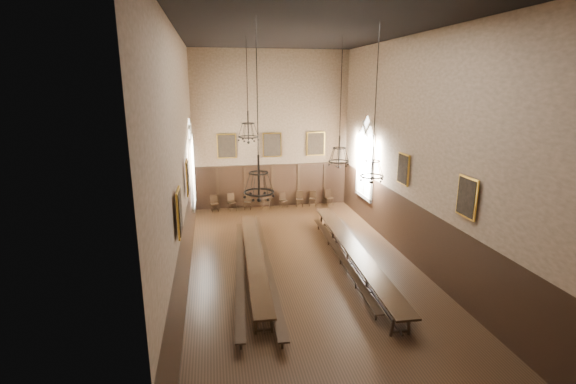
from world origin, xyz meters
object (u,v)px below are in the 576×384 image
object	(u,v)px
chair_1	(232,205)
chair_2	(248,205)
table_left	(254,262)
chandelier_front_right	(372,165)
chair_3	(266,203)
bench_right_outer	(367,258)
chair_6	(313,201)
chair_7	(329,200)
chandelier_back_right	(339,154)
bench_left_inner	(266,264)
bench_left_outer	(240,270)
bench_right_inner	(341,258)
table_right	(353,257)
chair_4	(283,203)
chair_0	(215,206)
chair_5	(300,202)
chandelier_front_left	(259,182)
chandelier_back_left	(248,130)

from	to	relation	value
chair_1	chair_2	size ratio (longest dim) A/B	1.06
table_left	chandelier_front_right	world-z (taller)	chandelier_front_right
chair_1	chair_3	size ratio (longest dim) A/B	0.99
chair_1	bench_right_outer	bearing A→B (deg)	-77.84
chandelier_front_right	chair_3	bearing A→B (deg)	101.74
chair_6	chair_7	size ratio (longest dim) A/B	0.97
bench_right_outer	chandelier_front_right	distance (m)	4.80
bench_right_outer	chandelier_back_right	world-z (taller)	chandelier_back_right
bench_left_inner	chair_1	xyz separation A→B (m)	(-0.88, 8.40, -0.01)
bench_left_outer	bench_right_inner	bearing A→B (deg)	5.54
chair_3	chair_7	xyz separation A→B (m)	(3.83, 0.04, -0.02)
table_right	bench_left_inner	world-z (taller)	table_right
chair_4	chair_0	bearing A→B (deg)	168.33
table_right	table_left	bearing A→B (deg)	175.55
bench_left_inner	chair_3	world-z (taller)	chair_3
chair_4	chair_7	bearing A→B (deg)	-13.11
chair_5	table_right	bearing A→B (deg)	-78.07
bench_left_inner	chandelier_back_right	distance (m)	5.70
bench_left_outer	chair_2	distance (m)	8.76
bench_right_outer	chandelier_back_right	xyz separation A→B (m)	(-0.60, 2.29, 3.92)
bench_left_outer	chair_2	bearing A→B (deg)	83.12
bench_right_inner	chair_6	xyz separation A→B (m)	(0.85, 8.37, 0.01)
chandelier_front_left	chandelier_front_right	world-z (taller)	same
table_right	chair_5	distance (m)	8.67
bench_left_inner	chair_5	xyz separation A→B (m)	(3.15, 8.48, -0.03)
chair_4	chandelier_back_left	xyz separation A→B (m)	(-2.48, -5.75, 4.96)
chair_0	chandelier_front_left	world-z (taller)	chandelier_front_left
table_left	chair_1	bearing A→B (deg)	93.10
chair_2	chandelier_front_left	xyz separation A→B (m)	(-0.52, -10.94, 3.92)
bench_left_outer	chair_1	distance (m)	8.68
chair_2	chair_7	size ratio (longest dim) A/B	1.00
chandelier_back_right	chair_6	bearing A→B (deg)	86.35
chandelier_front_right	chair_1	bearing A→B (deg)	111.73
chair_5	chandelier_back_left	xyz separation A→B (m)	(-3.47, -5.75, 4.94)
chair_0	bench_right_inner	bearing A→B (deg)	-67.72
chair_2	table_left	bearing A→B (deg)	-84.68
bench_left_inner	chair_5	world-z (taller)	chair_5
bench_right_outer	chair_0	world-z (taller)	chair_0
table_right	bench_right_outer	bearing A→B (deg)	8.96
chair_2	chair_1	bearing A→B (deg)	-170.23
chair_7	chandelier_back_right	distance (m)	7.51
chair_5	chandelier_back_left	distance (m)	8.34
bench_right_inner	chair_4	bearing A→B (deg)	96.30
bench_right_inner	chair_4	distance (m)	8.41
bench_left_inner	chandelier_back_left	xyz separation A→B (m)	(-0.32, 2.74, 4.91)
bench_right_inner	chandelier_back_left	bearing A→B (deg)	142.48
table_left	table_right	xyz separation A→B (m)	(3.93, -0.31, 0.04)
table_right	bench_right_outer	xyz separation A→B (m)	(0.64, 0.10, -0.14)
bench_right_outer	chair_6	size ratio (longest dim) A/B	10.51
table_right	chair_4	distance (m)	8.77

